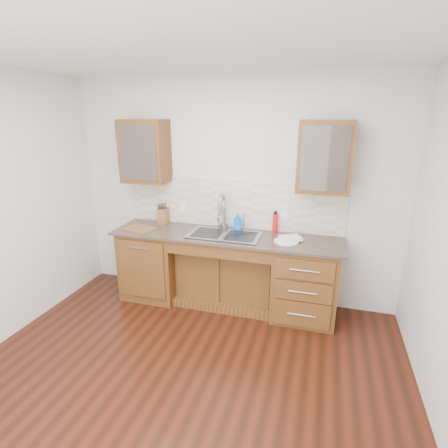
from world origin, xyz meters
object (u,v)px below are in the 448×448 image
(plate, at_px, (286,242))
(knife_block, at_px, (164,216))
(soap_bottle, at_px, (237,221))
(water_bottle, at_px, (275,223))
(cutting_board, at_px, (139,229))

(plate, bearing_deg, knife_block, 170.31)
(soap_bottle, relative_size, knife_block, 0.96)
(water_bottle, bearing_deg, soap_bottle, -179.33)
(knife_block, bearing_deg, soap_bottle, -1.81)
(soap_bottle, distance_m, cutting_board, 1.21)
(soap_bottle, bearing_deg, knife_block, 163.34)
(cutting_board, bearing_deg, soap_bottle, 17.17)
(water_bottle, height_order, plate, water_bottle)
(water_bottle, relative_size, knife_block, 1.14)
(plate, distance_m, cutting_board, 1.78)
(knife_block, bearing_deg, plate, -12.99)
(plate, relative_size, knife_block, 1.35)
(soap_bottle, height_order, plate, soap_bottle)
(cutting_board, bearing_deg, knife_block, 61.80)
(water_bottle, bearing_deg, cutting_board, -167.36)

